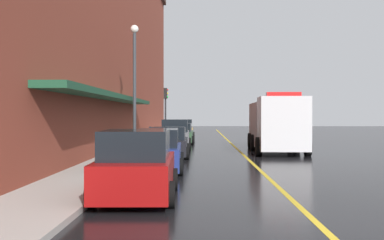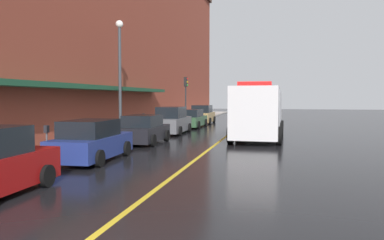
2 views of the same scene
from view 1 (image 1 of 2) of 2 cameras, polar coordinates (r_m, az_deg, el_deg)
ground_plane at (r=34.01m, az=4.98°, el=-3.05°), size 112.00×112.00×0.00m
sidewalk_left at (r=34.14m, az=-5.47°, el=-2.91°), size 2.40×70.00×0.15m
lane_center_stripe at (r=34.01m, az=4.98°, el=-3.04°), size 0.16×70.00×0.01m
brick_building_left at (r=34.85m, az=-15.10°, el=11.79°), size 10.01×64.00×17.87m
parked_car_0 at (r=12.43m, az=-6.73°, el=-5.64°), size 2.15×4.24×1.80m
parked_car_1 at (r=18.32m, az=-4.26°, el=-3.80°), size 2.15×4.57×1.65m
parked_car_2 at (r=24.27m, az=-2.78°, el=-2.78°), size 2.10×4.25×1.58m
parked_car_3 at (r=30.13m, az=-2.03°, el=-1.85°), size 2.06×4.86×1.90m
parked_car_4 at (r=35.84m, az=-1.42°, el=-1.69°), size 2.13×4.83×1.54m
parked_car_5 at (r=41.06m, az=-1.17°, el=-1.25°), size 2.10×4.15×1.79m
box_truck at (r=28.18m, az=10.14°, el=-0.55°), size 3.07×8.11×3.38m
parking_meter_0 at (r=17.39m, az=-8.91°, el=-3.11°), size 0.14×0.18×1.33m
parking_meter_1 at (r=28.23m, az=-5.08°, el=-1.66°), size 0.14×0.18×1.33m
street_lamp_left at (r=25.99m, az=-6.97°, el=5.51°), size 0.44×0.44×6.94m
traffic_light_near at (r=39.92m, az=-3.21°, el=2.03°), size 0.38×0.36×4.30m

